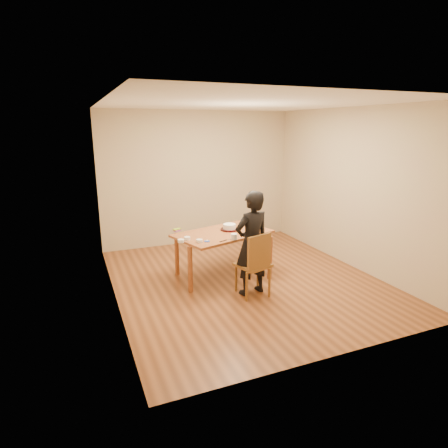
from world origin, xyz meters
name	(u,v)px	position (x,y,z in m)	size (l,w,h in m)	color
room_shell	(237,193)	(0.00, 0.34, 1.35)	(4.00, 4.50, 2.70)	brown
dining_table	(223,234)	(-0.28, 0.24, 0.73)	(1.48, 0.88, 0.04)	brown
dining_chair	(253,265)	(-0.13, -0.53, 0.45)	(0.42, 0.42, 0.04)	brown
cake_plate	(229,229)	(-0.13, 0.34, 0.76)	(0.29, 0.29, 0.02)	red
cake	(229,227)	(-0.13, 0.34, 0.80)	(0.21, 0.21, 0.07)	white
frosting_dome	(229,224)	(-0.13, 0.34, 0.85)	(0.21, 0.21, 0.03)	white
frosting_tub	(234,237)	(-0.27, -0.16, 0.79)	(0.10, 0.10, 0.08)	white
frosting_lid	(207,241)	(-0.68, -0.11, 0.75)	(0.09, 0.09, 0.01)	#1B3BB1
frosting_dollop	(207,240)	(-0.68, -0.11, 0.76)	(0.04, 0.04, 0.02)	white
ramekin_green	(199,241)	(-0.80, -0.11, 0.77)	(0.09, 0.09, 0.04)	white
ramekin_yellow	(187,238)	(-0.92, 0.09, 0.77)	(0.09, 0.09, 0.04)	white
ramekin_multi	(181,241)	(-1.04, 0.00, 0.77)	(0.09, 0.09, 0.04)	white
candy_box_pink	(177,230)	(-0.93, 0.61, 0.76)	(0.12, 0.06, 0.02)	#C32D7F
candy_box_green	(177,229)	(-0.93, 0.62, 0.78)	(0.13, 0.06, 0.02)	green
spatula	(223,241)	(-0.45, -0.18, 0.75)	(0.14, 0.01, 0.01)	black
person	(252,243)	(-0.13, -0.49, 0.76)	(0.56, 0.37, 1.53)	black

